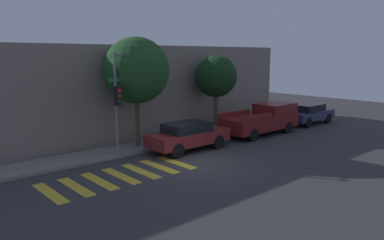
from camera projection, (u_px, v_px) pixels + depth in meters
name	position (u px, v px, depth m)	size (l,w,h in m)	color
ground_plane	(195.00, 164.00, 17.22)	(60.00, 60.00, 0.00)	#333335
sidewalk	(143.00, 146.00, 20.32)	(26.00, 2.04, 0.14)	slate
building_row	(101.00, 91.00, 23.11)	(26.00, 6.00, 5.52)	slate
crosswalk	(121.00, 176.00, 15.57)	(6.37, 2.60, 0.00)	gold
traffic_light_pole	(125.00, 88.00, 18.12)	(2.48, 0.56, 5.11)	slate
sedan_near_corner	(188.00, 135.00, 19.57)	(4.54, 1.79, 1.50)	maroon
pickup_truck	(263.00, 119.00, 23.64)	(5.56, 2.01, 1.87)	maroon
sedan_middle	(308.00, 113.00, 27.14)	(4.33, 1.80, 1.45)	#2D3351
tree_near_corner	(136.00, 71.00, 19.45)	(3.47, 3.47, 5.91)	#4C3823
tree_midblock	(216.00, 77.00, 23.40)	(2.62, 2.62, 4.96)	brown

